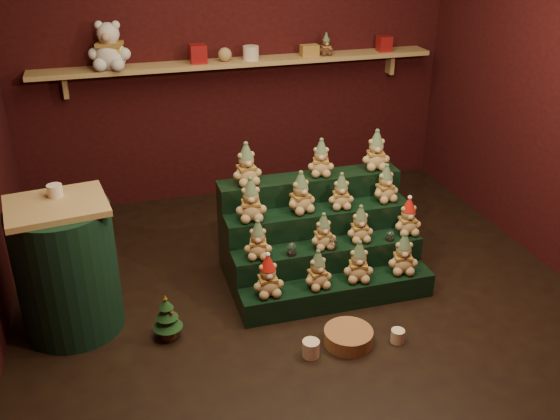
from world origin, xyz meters
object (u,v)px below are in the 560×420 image
object	(u,v)px
snow_globe_b	(332,243)
mug_right	(398,336)
snow_globe_c	(390,236)
mini_christmas_tree	(167,317)
side_table	(67,268)
white_bear	(109,39)
mug_left	(311,349)
riser_tier_front	(338,293)
wicker_basket	(348,337)
snow_globe_a	(292,249)
brown_bear	(326,45)

from	to	relation	value
snow_globe_b	mug_right	xyz separation A→B (m)	(0.22, -0.67, -0.36)
snow_globe_c	mini_christmas_tree	xyz separation A→B (m)	(-1.66, -0.21, -0.24)
snow_globe_b	snow_globe_c	world-z (taller)	snow_globe_b
side_table	white_bear	bearing A→B (deg)	67.13
snow_globe_c	mug_left	bearing A→B (deg)	-141.62
snow_globe_b	mug_left	xyz separation A→B (m)	(-0.37, -0.65, -0.35)
riser_tier_front	snow_globe_c	bearing A→B (deg)	19.40
mug_right	side_table	bearing A→B (deg)	159.19
mug_left	wicker_basket	world-z (taller)	mug_left
snow_globe_a	snow_globe_c	xyz separation A→B (m)	(0.75, -0.00, -0.01)
brown_bear	mug_left	bearing A→B (deg)	-109.42
snow_globe_c	brown_bear	distance (m)	2.07
mini_christmas_tree	mug_right	distance (m)	1.50
snow_globe_a	snow_globe_b	xyz separation A→B (m)	(0.30, -0.00, 0.00)
riser_tier_front	white_bear	world-z (taller)	white_bear
riser_tier_front	wicker_basket	xyz separation A→B (m)	(-0.09, -0.44, -0.04)
wicker_basket	white_bear	world-z (taller)	white_bear
mug_left	snow_globe_c	bearing A→B (deg)	38.38
mini_christmas_tree	wicker_basket	bearing A→B (deg)	-19.10
snow_globe_b	white_bear	xyz separation A→B (m)	(-1.33, 1.80, 1.16)
mug_right	white_bear	distance (m)	3.28
mug_left	brown_bear	distance (m)	2.95
snow_globe_a	white_bear	world-z (taller)	white_bear
snow_globe_b	mini_christmas_tree	size ratio (longest dim) A/B	0.29
wicker_basket	white_bear	size ratio (longest dim) A/B	0.65
snow_globe_b	mug_left	bearing A→B (deg)	-119.60
mug_left	mug_right	world-z (taller)	mug_left
snow_globe_a	side_table	xyz separation A→B (m)	(-1.49, 0.09, 0.05)
snow_globe_c	wicker_basket	xyz separation A→B (m)	(-0.55, -0.60, -0.35)
mug_left	brown_bear	bearing A→B (deg)	68.95
riser_tier_front	side_table	xyz separation A→B (m)	(-1.78, 0.25, 0.36)
snow_globe_a	white_bear	xyz separation A→B (m)	(-1.03, 1.80, 1.16)
mug_left	white_bear	xyz separation A→B (m)	(-0.96, 2.44, 1.51)
snow_globe_a	mug_right	distance (m)	0.92
snow_globe_c	side_table	size ratio (longest dim) A/B	0.09
riser_tier_front	white_bear	bearing A→B (deg)	124.06
snow_globe_c	snow_globe_a	bearing A→B (deg)	180.00
snow_globe_c	brown_bear	size ratio (longest dim) A/B	0.41
brown_bear	mug_right	bearing A→B (deg)	-96.54
snow_globe_a	mini_christmas_tree	distance (m)	0.96
riser_tier_front	snow_globe_a	xyz separation A→B (m)	(-0.29, 0.16, 0.32)
white_bear	brown_bear	world-z (taller)	white_bear
mug_left	wicker_basket	size ratio (longest dim) A/B	0.35
mug_right	brown_bear	xyz separation A→B (m)	(0.35, 2.47, 1.37)
snow_globe_b	snow_globe_c	xyz separation A→B (m)	(0.45, 0.00, -0.01)
side_table	brown_bear	bearing A→B (deg)	28.11
side_table	mini_christmas_tree	distance (m)	0.72
snow_globe_c	mug_left	xyz separation A→B (m)	(-0.82, -0.65, -0.34)
mug_right	brown_bear	bearing A→B (deg)	81.83
side_table	brown_bear	size ratio (longest dim) A/B	4.82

